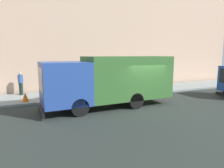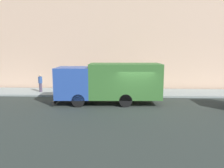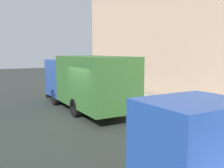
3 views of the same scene
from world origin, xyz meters
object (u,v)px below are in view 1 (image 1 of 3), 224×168
object	(u,v)px
pedestrian_walking	(63,86)
pedestrian_standing	(21,83)
large_utility_truck	(110,79)
street_sign_post	(91,77)
traffic_cone_orange	(25,97)

from	to	relation	value
pedestrian_walking	pedestrian_standing	world-z (taller)	pedestrian_standing
large_utility_truck	street_sign_post	distance (m)	2.46
traffic_cone_orange	street_sign_post	distance (m)	4.42
traffic_cone_orange	pedestrian_walking	bearing A→B (deg)	-87.08
pedestrian_walking	large_utility_truck	bearing A→B (deg)	-61.44
large_utility_truck	pedestrian_walking	xyz separation A→B (m)	(2.83, 2.30, -0.65)
pedestrian_walking	pedestrian_standing	distance (m)	3.55
street_sign_post	pedestrian_walking	bearing A→B (deg)	77.75
pedestrian_standing	street_sign_post	size ratio (longest dim) A/B	0.72
pedestrian_walking	traffic_cone_orange	size ratio (longest dim) A/B	2.77
large_utility_truck	street_sign_post	world-z (taller)	large_utility_truck
pedestrian_standing	traffic_cone_orange	xyz separation A→B (m)	(-2.44, -0.30, -0.59)
street_sign_post	traffic_cone_orange	bearing A→B (deg)	86.18
pedestrian_standing	large_utility_truck	bearing A→B (deg)	-130.26
pedestrian_standing	pedestrian_walking	bearing A→B (deg)	-125.12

